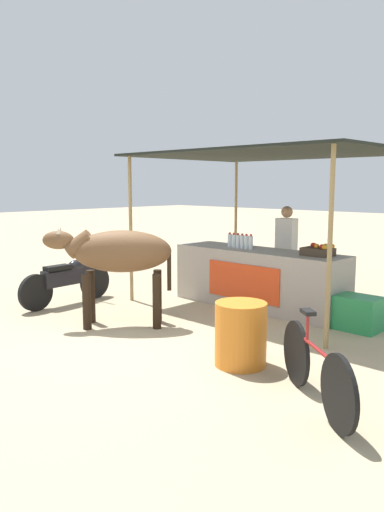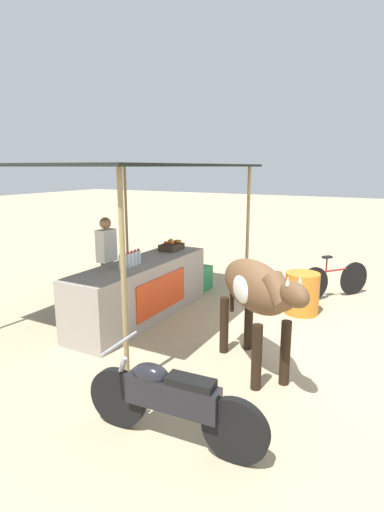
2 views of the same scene
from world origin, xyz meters
name	(u,v)px [view 1 (image 1 of 2)]	position (x,y,z in m)	size (l,w,h in m)	color
ground_plane	(160,335)	(0.00, 0.00, 0.00)	(60.00, 60.00, 0.00)	tan
stall_counter	(258,279)	(0.00, 2.20, 0.48)	(3.00, 0.82, 0.96)	#9E9389
stall_awning	(271,159)	(0.00, 2.50, 2.43)	(4.20, 3.20, 2.53)	black
water_bottle_row	(240,241)	(-0.35, 2.15, 1.07)	(0.52, 0.07, 0.25)	silver
fruit_crate	(318,251)	(1.06, 2.25, 1.03)	(0.44, 0.32, 0.18)	#3F3326
vendor_behind_counter	(286,252)	(0.04, 2.95, 0.85)	(0.34, 0.22, 1.65)	#383842
cooler_box	(358,313)	(1.80, 2.10, 0.24)	(0.60, 0.44, 0.48)	#268C4C
water_barrel	(241,334)	(1.47, -0.12, 0.36)	(0.58, 0.58, 0.72)	orange
cow	(118,255)	(-0.80, -0.07, 1.03)	(1.53, 1.56, 1.44)	brown
motorcycle_parked	(68,279)	(-2.45, 0.13, 0.43)	(0.55, 1.80, 0.90)	black
bicycle_leaning	(315,369)	(2.61, -0.46, 0.35)	(1.34, 1.05, 0.85)	black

